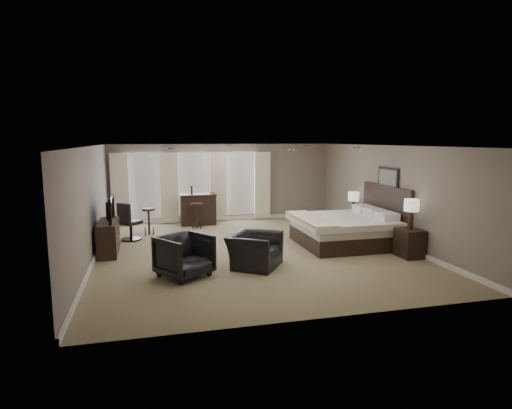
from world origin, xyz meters
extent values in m
cube|color=#857854|center=(0.00, 0.00, 0.00)|extent=(7.60, 8.60, 0.04)
cube|color=silver|center=(0.00, 0.00, 2.60)|extent=(7.60, 8.60, 0.04)
cube|color=gray|center=(0.00, 4.25, 1.30)|extent=(7.50, 0.04, 2.60)
cube|color=gray|center=(0.00, -4.25, 1.30)|extent=(7.50, 0.04, 2.60)
cube|color=gray|center=(-3.75, 0.00, 1.30)|extent=(0.04, 8.50, 2.60)
cube|color=gray|center=(3.75, 0.00, 1.30)|extent=(0.04, 8.50, 2.60)
cube|color=silver|center=(-2.60, 4.19, 1.25)|extent=(1.15, 0.04, 2.05)
cube|color=silver|center=(-1.00, 4.19, 1.25)|extent=(1.15, 0.04, 2.05)
cube|color=silver|center=(0.60, 4.19, 1.25)|extent=(1.15, 0.04, 2.05)
cube|color=beige|center=(-3.35, 4.07, 1.18)|extent=(0.55, 0.12, 2.30)
cube|color=beige|center=(-1.80, 4.07, 1.18)|extent=(0.55, 0.12, 2.30)
cube|color=beige|center=(-0.20, 4.07, 1.18)|extent=(0.55, 0.12, 2.30)
cube|color=beige|center=(1.35, 4.07, 1.18)|extent=(0.55, 0.12, 2.30)
cube|color=silver|center=(2.58, -0.02, 0.77)|extent=(2.42, 2.31, 1.54)
cube|color=black|center=(3.47, -1.47, 0.33)|extent=(0.50, 0.61, 0.67)
cube|color=black|center=(3.47, 1.43, 0.27)|extent=(0.40, 0.49, 0.53)
cube|color=beige|center=(3.47, -1.47, 1.02)|extent=(0.34, 0.34, 0.71)
cube|color=beige|center=(3.47, 1.43, 0.87)|extent=(0.33, 0.33, 0.67)
cube|color=slate|center=(3.70, -0.02, 1.75)|extent=(0.04, 0.96, 0.56)
cube|color=black|center=(-3.45, 0.58, 0.40)|extent=(0.44, 1.37, 0.80)
imported|color=black|center=(-3.45, 0.58, 0.87)|extent=(0.60, 1.05, 0.14)
imported|color=black|center=(-0.27, -1.33, 0.49)|extent=(1.24, 1.34, 0.98)
imported|color=black|center=(-1.81, -1.65, 0.47)|extent=(1.25, 1.23, 0.95)
cube|color=black|center=(-0.93, 3.64, 0.51)|extent=(1.16, 0.61, 1.02)
cube|color=black|center=(-2.49, 2.49, 0.39)|extent=(0.48, 0.48, 0.78)
cube|color=black|center=(-1.04, 3.04, 0.40)|extent=(0.43, 0.43, 0.80)
cube|color=black|center=(-2.98, 1.91, 0.53)|extent=(0.76, 0.76, 1.06)
camera|label=1|loc=(-2.46, -10.11, 2.76)|focal=30.00mm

